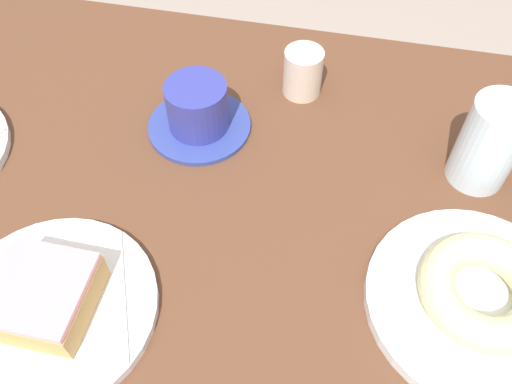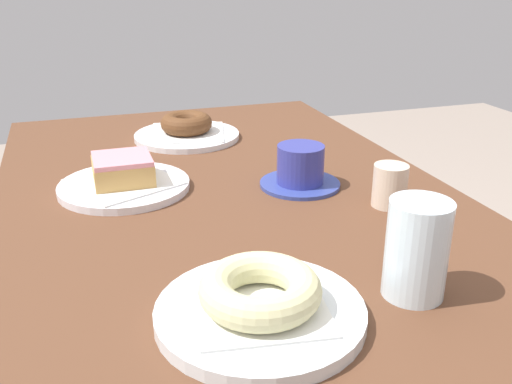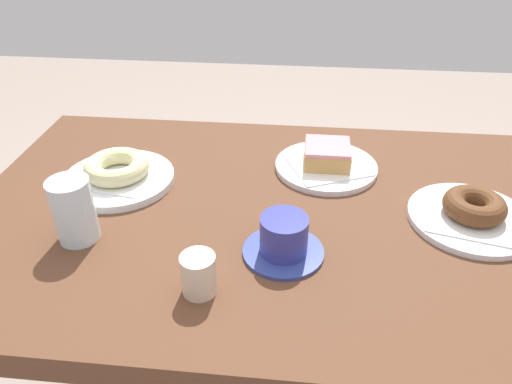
{
  "view_description": "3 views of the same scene",
  "coord_description": "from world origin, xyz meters",
  "px_view_note": "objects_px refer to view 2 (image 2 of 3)",
  "views": [
    {
      "loc": [
        0.16,
        -0.34,
        1.24
      ],
      "look_at": [
        0.09,
        0.02,
        0.76
      ],
      "focal_mm": 37.17,
      "sensor_mm": 36.0,
      "label": 1
    },
    {
      "loc": [
        0.81,
        -0.22,
        1.08
      ],
      "look_at": [
        0.09,
        0.01,
        0.78
      ],
      "focal_mm": 39.99,
      "sensor_mm": 36.0,
      "label": 2
    },
    {
      "loc": [
        -0.03,
        0.73,
        1.25
      ],
      "look_at": [
        0.05,
        0.0,
        0.77
      ],
      "focal_mm": 33.86,
      "sensor_mm": 36.0,
      "label": 3
    }
  ],
  "objects_px": {
    "donut_chocolate_ring": "(186,123)",
    "coffee_cup": "(300,168)",
    "plate_sugar_ring": "(260,313)",
    "donut_glazed_square": "(123,169)",
    "plate_chocolate_ring": "(187,136)",
    "plate_glazed_square": "(124,186)",
    "sugar_jar": "(390,186)",
    "donut_sugar_ring": "(260,289)",
    "water_glass": "(417,249)"
  },
  "relations": [
    {
      "from": "donut_chocolate_ring",
      "to": "coffee_cup",
      "type": "bearing_deg",
      "value": 20.47
    },
    {
      "from": "plate_sugar_ring",
      "to": "donut_glazed_square",
      "type": "distance_m",
      "value": 0.43
    },
    {
      "from": "plate_chocolate_ring",
      "to": "coffee_cup",
      "type": "distance_m",
      "value": 0.35
    },
    {
      "from": "plate_glazed_square",
      "to": "sugar_jar",
      "type": "height_order",
      "value": "sugar_jar"
    },
    {
      "from": "donut_chocolate_ring",
      "to": "coffee_cup",
      "type": "height_order",
      "value": "coffee_cup"
    },
    {
      "from": "donut_sugar_ring",
      "to": "donut_chocolate_ring",
      "type": "distance_m",
      "value": 0.67
    },
    {
      "from": "plate_chocolate_ring",
      "to": "donut_chocolate_ring",
      "type": "bearing_deg",
      "value": 0.0
    },
    {
      "from": "coffee_cup",
      "to": "donut_glazed_square",
      "type": "bearing_deg",
      "value": -104.86
    },
    {
      "from": "plate_sugar_ring",
      "to": "donut_sugar_ring",
      "type": "bearing_deg",
      "value": -90.0
    },
    {
      "from": "plate_sugar_ring",
      "to": "plate_chocolate_ring",
      "type": "distance_m",
      "value": 0.67
    },
    {
      "from": "coffee_cup",
      "to": "donut_chocolate_ring",
      "type": "bearing_deg",
      "value": -159.53
    },
    {
      "from": "donut_chocolate_ring",
      "to": "coffee_cup",
      "type": "relative_size",
      "value": 0.81
    },
    {
      "from": "plate_chocolate_ring",
      "to": "water_glass",
      "type": "distance_m",
      "value": 0.69
    },
    {
      "from": "plate_glazed_square",
      "to": "coffee_cup",
      "type": "xyz_separation_m",
      "value": [
        0.07,
        0.28,
        0.03
      ]
    },
    {
      "from": "donut_sugar_ring",
      "to": "sugar_jar",
      "type": "height_order",
      "value": "sugar_jar"
    },
    {
      "from": "donut_glazed_square",
      "to": "donut_chocolate_ring",
      "type": "distance_m",
      "value": 0.3
    },
    {
      "from": "donut_sugar_ring",
      "to": "sugar_jar",
      "type": "relative_size",
      "value": 1.95
    },
    {
      "from": "donut_chocolate_ring",
      "to": "sugar_jar",
      "type": "distance_m",
      "value": 0.5
    },
    {
      "from": "water_glass",
      "to": "plate_chocolate_ring",
      "type": "bearing_deg",
      "value": -170.24
    },
    {
      "from": "plate_chocolate_ring",
      "to": "sugar_jar",
      "type": "relative_size",
      "value": 3.37
    },
    {
      "from": "donut_glazed_square",
      "to": "plate_chocolate_ring",
      "type": "relative_size",
      "value": 0.42
    },
    {
      "from": "donut_glazed_square",
      "to": "donut_sugar_ring",
      "type": "bearing_deg",
      "value": 12.94
    },
    {
      "from": "donut_glazed_square",
      "to": "plate_chocolate_ring",
      "type": "height_order",
      "value": "donut_glazed_square"
    },
    {
      "from": "plate_glazed_square",
      "to": "plate_chocolate_ring",
      "type": "xyz_separation_m",
      "value": [
        -0.25,
        0.16,
        -0.0
      ]
    },
    {
      "from": "donut_glazed_square",
      "to": "coffee_cup",
      "type": "relative_size",
      "value": 0.7
    },
    {
      "from": "donut_glazed_square",
      "to": "water_glass",
      "type": "distance_m",
      "value": 0.5
    },
    {
      "from": "plate_sugar_ring",
      "to": "sugar_jar",
      "type": "height_order",
      "value": "sugar_jar"
    },
    {
      "from": "coffee_cup",
      "to": "sugar_jar",
      "type": "relative_size",
      "value": 2.05
    },
    {
      "from": "plate_glazed_square",
      "to": "donut_sugar_ring",
      "type": "bearing_deg",
      "value": 12.94
    },
    {
      "from": "donut_glazed_square",
      "to": "coffee_cup",
      "type": "xyz_separation_m",
      "value": [
        0.07,
        0.28,
        -0.0
      ]
    },
    {
      "from": "donut_sugar_ring",
      "to": "plate_glazed_square",
      "type": "bearing_deg",
      "value": -167.06
    },
    {
      "from": "donut_glazed_square",
      "to": "donut_chocolate_ring",
      "type": "xyz_separation_m",
      "value": [
        -0.25,
        0.16,
        -0.0
      ]
    },
    {
      "from": "plate_sugar_ring",
      "to": "donut_sugar_ring",
      "type": "xyz_separation_m",
      "value": [
        0.0,
        -0.0,
        0.03
      ]
    },
    {
      "from": "donut_sugar_ring",
      "to": "coffee_cup",
      "type": "height_order",
      "value": "coffee_cup"
    },
    {
      "from": "plate_glazed_square",
      "to": "sugar_jar",
      "type": "xyz_separation_m",
      "value": [
        0.19,
        0.38,
        0.03
      ]
    },
    {
      "from": "plate_glazed_square",
      "to": "coffee_cup",
      "type": "height_order",
      "value": "coffee_cup"
    },
    {
      "from": "plate_chocolate_ring",
      "to": "water_glass",
      "type": "relative_size",
      "value": 1.95
    },
    {
      "from": "donut_sugar_ring",
      "to": "donut_chocolate_ring",
      "type": "relative_size",
      "value": 1.18
    },
    {
      "from": "plate_sugar_ring",
      "to": "water_glass",
      "type": "relative_size",
      "value": 1.96
    },
    {
      "from": "sugar_jar",
      "to": "plate_glazed_square",
      "type": "bearing_deg",
      "value": -117.05
    },
    {
      "from": "plate_sugar_ring",
      "to": "water_glass",
      "type": "xyz_separation_m",
      "value": [
        0.01,
        0.18,
        0.05
      ]
    },
    {
      "from": "donut_glazed_square",
      "to": "coffee_cup",
      "type": "distance_m",
      "value": 0.29
    },
    {
      "from": "donut_sugar_ring",
      "to": "water_glass",
      "type": "relative_size",
      "value": 1.13
    },
    {
      "from": "donut_glazed_square",
      "to": "water_glass",
      "type": "xyz_separation_m",
      "value": [
        0.42,
        0.27,
        0.02
      ]
    },
    {
      "from": "plate_sugar_ring",
      "to": "plate_glazed_square",
      "type": "distance_m",
      "value": 0.43
    },
    {
      "from": "donut_sugar_ring",
      "to": "sugar_jar",
      "type": "xyz_separation_m",
      "value": [
        -0.22,
        0.28,
        -0.0
      ]
    },
    {
      "from": "donut_sugar_ring",
      "to": "donut_glazed_square",
      "type": "xyz_separation_m",
      "value": [
        -0.41,
        -0.1,
        0.0
      ]
    },
    {
      "from": "plate_glazed_square",
      "to": "plate_chocolate_ring",
      "type": "relative_size",
      "value": 0.97
    },
    {
      "from": "donut_sugar_ring",
      "to": "coffee_cup",
      "type": "distance_m",
      "value": 0.39
    },
    {
      "from": "donut_sugar_ring",
      "to": "water_glass",
      "type": "distance_m",
      "value": 0.18
    }
  ]
}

